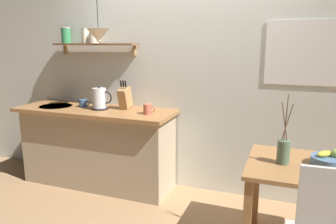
{
  "coord_description": "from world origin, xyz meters",
  "views": [
    {
      "loc": [
        1.02,
        -2.75,
        1.65
      ],
      "look_at": [
        -0.1,
        0.25,
        0.95
      ],
      "focal_mm": 34.64,
      "sensor_mm": 36.0,
      "label": 1
    }
  ],
  "objects_px": {
    "twig_vase": "(283,151)",
    "pendant_lamp": "(98,35)",
    "coffee_mug_by_sink": "(83,103)",
    "knife_block": "(125,98)",
    "fruit_bowl": "(329,160)",
    "electric_kettle": "(100,99)",
    "dining_table": "(308,181)",
    "coffee_mug_spare": "(148,109)"
  },
  "relations": [
    {
      "from": "twig_vase",
      "to": "coffee_mug_by_sink",
      "type": "height_order",
      "value": "twig_vase"
    },
    {
      "from": "fruit_bowl",
      "to": "coffee_mug_spare",
      "type": "relative_size",
      "value": 1.95
    },
    {
      "from": "coffee_mug_by_sink",
      "to": "pendant_lamp",
      "type": "relative_size",
      "value": 0.2
    },
    {
      "from": "electric_kettle",
      "to": "knife_block",
      "type": "xyz_separation_m",
      "value": [
        0.25,
        0.11,
        0.01
      ]
    },
    {
      "from": "fruit_bowl",
      "to": "knife_block",
      "type": "height_order",
      "value": "knife_block"
    },
    {
      "from": "coffee_mug_by_sink",
      "to": "pendant_lamp",
      "type": "height_order",
      "value": "pendant_lamp"
    },
    {
      "from": "twig_vase",
      "to": "coffee_mug_spare",
      "type": "relative_size",
      "value": 4.08
    },
    {
      "from": "twig_vase",
      "to": "electric_kettle",
      "type": "bearing_deg",
      "value": 163.77
    },
    {
      "from": "knife_block",
      "to": "coffee_mug_spare",
      "type": "bearing_deg",
      "value": -23.75
    },
    {
      "from": "coffee_mug_by_sink",
      "to": "twig_vase",
      "type": "bearing_deg",
      "value": -15.66
    },
    {
      "from": "twig_vase",
      "to": "pendant_lamp",
      "type": "bearing_deg",
      "value": 164.41
    },
    {
      "from": "dining_table",
      "to": "coffee_mug_spare",
      "type": "height_order",
      "value": "coffee_mug_spare"
    },
    {
      "from": "pendant_lamp",
      "to": "fruit_bowl",
      "type": "bearing_deg",
      "value": -11.55
    },
    {
      "from": "fruit_bowl",
      "to": "twig_vase",
      "type": "xyz_separation_m",
      "value": [
        -0.32,
        -0.08,
        0.05
      ]
    },
    {
      "from": "coffee_mug_by_sink",
      "to": "coffee_mug_spare",
      "type": "xyz_separation_m",
      "value": [
        0.85,
        -0.09,
        0.01
      ]
    },
    {
      "from": "fruit_bowl",
      "to": "coffee_mug_spare",
      "type": "height_order",
      "value": "coffee_mug_spare"
    },
    {
      "from": "electric_kettle",
      "to": "coffee_mug_by_sink",
      "type": "xyz_separation_m",
      "value": [
        -0.25,
        0.05,
        -0.07
      ]
    },
    {
      "from": "knife_block",
      "to": "twig_vase",
      "type": "bearing_deg",
      "value": -21.88
    },
    {
      "from": "dining_table",
      "to": "twig_vase",
      "type": "distance_m",
      "value": 0.3
    },
    {
      "from": "electric_kettle",
      "to": "coffee_mug_spare",
      "type": "relative_size",
      "value": 2.09
    },
    {
      "from": "fruit_bowl",
      "to": "twig_vase",
      "type": "bearing_deg",
      "value": -166.48
    },
    {
      "from": "twig_vase",
      "to": "coffee_mug_spare",
      "type": "xyz_separation_m",
      "value": [
        -1.35,
        0.53,
        0.12
      ]
    },
    {
      "from": "fruit_bowl",
      "to": "coffee_mug_by_sink",
      "type": "distance_m",
      "value": 2.58
    },
    {
      "from": "dining_table",
      "to": "knife_block",
      "type": "bearing_deg",
      "value": 160.82
    },
    {
      "from": "fruit_bowl",
      "to": "coffee_mug_by_sink",
      "type": "xyz_separation_m",
      "value": [
        -2.52,
        0.54,
        0.16
      ]
    },
    {
      "from": "coffee_mug_spare",
      "to": "pendant_lamp",
      "type": "height_order",
      "value": "pendant_lamp"
    },
    {
      "from": "coffee_mug_by_sink",
      "to": "dining_table",
      "type": "bearing_deg",
      "value": -13.92
    },
    {
      "from": "dining_table",
      "to": "twig_vase",
      "type": "relative_size",
      "value": 1.71
    },
    {
      "from": "twig_vase",
      "to": "pendant_lamp",
      "type": "relative_size",
      "value": 0.83
    },
    {
      "from": "electric_kettle",
      "to": "fruit_bowl",
      "type": "bearing_deg",
      "value": -12.2
    },
    {
      "from": "fruit_bowl",
      "to": "pendant_lamp",
      "type": "relative_size",
      "value": 0.4
    },
    {
      "from": "fruit_bowl",
      "to": "knife_block",
      "type": "relative_size",
      "value": 0.78
    },
    {
      "from": "electric_kettle",
      "to": "coffee_mug_by_sink",
      "type": "relative_size",
      "value": 2.13
    },
    {
      "from": "dining_table",
      "to": "electric_kettle",
      "type": "height_order",
      "value": "electric_kettle"
    },
    {
      "from": "electric_kettle",
      "to": "coffee_mug_spare",
      "type": "bearing_deg",
      "value": -3.62
    },
    {
      "from": "twig_vase",
      "to": "knife_block",
      "type": "height_order",
      "value": "twig_vase"
    },
    {
      "from": "pendant_lamp",
      "to": "electric_kettle",
      "type": "bearing_deg",
      "value": 139.98
    },
    {
      "from": "fruit_bowl",
      "to": "electric_kettle",
      "type": "distance_m",
      "value": 2.33
    },
    {
      "from": "dining_table",
      "to": "coffee_mug_spare",
      "type": "distance_m",
      "value": 1.66
    },
    {
      "from": "pendant_lamp",
      "to": "coffee_mug_by_sink",
      "type": "bearing_deg",
      "value": 163.86
    },
    {
      "from": "fruit_bowl",
      "to": "twig_vase",
      "type": "distance_m",
      "value": 0.33
    },
    {
      "from": "fruit_bowl",
      "to": "pendant_lamp",
      "type": "bearing_deg",
      "value": 168.45
    }
  ]
}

